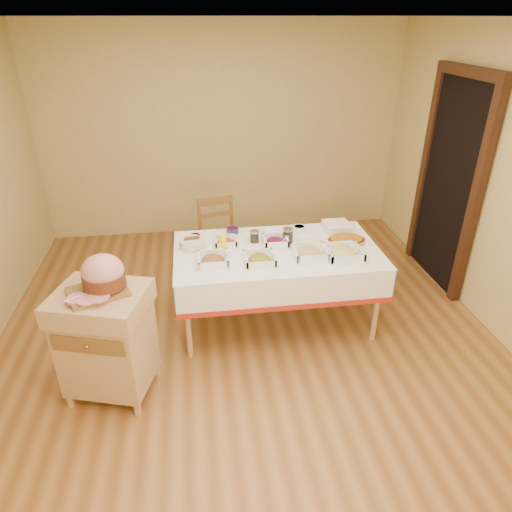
# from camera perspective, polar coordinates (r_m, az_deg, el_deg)

# --- Properties ---
(room_shell) EXTENTS (5.00, 5.00, 5.00)m
(room_shell) POSITION_cam_1_polar(r_m,az_deg,el_deg) (3.53, -1.11, 6.15)
(room_shell) COLOR #915D2C
(room_shell) RESTS_ON ground
(doorway) EXTENTS (0.09, 1.10, 2.20)m
(doorway) POSITION_cam_1_polar(r_m,az_deg,el_deg) (5.12, 23.09, 8.70)
(doorway) COLOR black
(doorway) RESTS_ON ground
(dining_table) EXTENTS (1.82, 1.02, 0.76)m
(dining_table) POSITION_cam_1_polar(r_m,az_deg,el_deg) (4.14, 2.58, -1.15)
(dining_table) COLOR tan
(dining_table) RESTS_ON ground
(butcher_cart) EXTENTS (0.76, 0.69, 0.90)m
(butcher_cart) POSITION_cam_1_polar(r_m,az_deg,el_deg) (3.57, -18.18, -9.69)
(butcher_cart) COLOR tan
(butcher_cart) RESTS_ON ground
(dining_chair) EXTENTS (0.49, 0.48, 0.92)m
(dining_chair) POSITION_cam_1_polar(r_m,az_deg,el_deg) (4.89, -4.52, 1.97)
(dining_chair) COLOR brown
(dining_chair) RESTS_ON ground
(ham_on_board) EXTENTS (0.41, 0.40, 0.27)m
(ham_on_board) POSITION_cam_1_polar(r_m,az_deg,el_deg) (3.32, -18.66, -2.38)
(ham_on_board) COLOR brown
(ham_on_board) RESTS_ON butcher_cart
(serving_dish_a) EXTENTS (0.26, 0.25, 0.11)m
(serving_dish_a) POSITION_cam_1_polar(r_m,az_deg,el_deg) (3.83, -5.41, -0.49)
(serving_dish_a) COLOR white
(serving_dish_a) RESTS_ON dining_table
(serving_dish_b) EXTENTS (0.25, 0.25, 0.10)m
(serving_dish_b) POSITION_cam_1_polar(r_m,az_deg,el_deg) (3.83, 0.46, -0.39)
(serving_dish_b) COLOR white
(serving_dish_b) RESTS_ON dining_table
(serving_dish_c) EXTENTS (0.28, 0.28, 0.12)m
(serving_dish_c) POSITION_cam_1_polar(r_m,az_deg,el_deg) (3.95, 6.74, 0.42)
(serving_dish_c) COLOR white
(serving_dish_c) RESTS_ON dining_table
(serving_dish_d) EXTENTS (0.30, 0.30, 0.11)m
(serving_dish_d) POSITION_cam_1_polar(r_m,az_deg,el_deg) (4.00, 10.89, 0.43)
(serving_dish_d) COLOR white
(serving_dish_d) RESTS_ON dining_table
(serving_dish_e) EXTENTS (0.20, 0.20, 0.09)m
(serving_dish_e) POSITION_cam_1_polar(r_m,az_deg,el_deg) (4.14, -3.83, 1.79)
(serving_dish_e) COLOR white
(serving_dish_e) RESTS_ON dining_table
(serving_dish_f) EXTENTS (0.23, 0.22, 0.11)m
(serving_dish_f) POSITION_cam_1_polar(r_m,az_deg,el_deg) (4.14, 2.45, 1.86)
(serving_dish_f) COLOR white
(serving_dish_f) RESTS_ON dining_table
(small_bowl_left) EXTENTS (0.13, 0.13, 0.06)m
(small_bowl_left) POSITION_cam_1_polar(r_m,az_deg,el_deg) (4.24, -7.65, 2.31)
(small_bowl_left) COLOR white
(small_bowl_left) RESTS_ON dining_table
(small_bowl_mid) EXTENTS (0.12, 0.12, 0.05)m
(small_bowl_mid) POSITION_cam_1_polar(r_m,az_deg,el_deg) (4.37, -2.95, 3.28)
(small_bowl_mid) COLOR navy
(small_bowl_mid) RESTS_ON dining_table
(small_bowl_right) EXTENTS (0.12, 0.12, 0.06)m
(small_bowl_right) POSITION_cam_1_polar(r_m,az_deg,el_deg) (4.40, 5.42, 3.42)
(small_bowl_right) COLOR white
(small_bowl_right) RESTS_ON dining_table
(bowl_white_imported) EXTENTS (0.18, 0.18, 0.03)m
(bowl_white_imported) POSITION_cam_1_polar(r_m,az_deg,el_deg) (4.35, 1.73, 2.99)
(bowl_white_imported) COLOR white
(bowl_white_imported) RESTS_ON dining_table
(bowl_small_imported) EXTENTS (0.15, 0.15, 0.05)m
(bowl_small_imported) POSITION_cam_1_polar(r_m,az_deg,el_deg) (4.42, 9.59, 3.12)
(bowl_small_imported) COLOR white
(bowl_small_imported) RESTS_ON dining_table
(preserve_jar_left) EXTENTS (0.09, 0.09, 0.11)m
(preserve_jar_left) POSITION_cam_1_polar(r_m,az_deg,el_deg) (4.17, -0.20, 2.41)
(preserve_jar_left) COLOR silver
(preserve_jar_left) RESTS_ON dining_table
(preserve_jar_right) EXTENTS (0.10, 0.10, 0.13)m
(preserve_jar_right) POSITION_cam_1_polar(r_m,az_deg,el_deg) (4.20, 4.02, 2.61)
(preserve_jar_right) COLOR silver
(preserve_jar_right) RESTS_ON dining_table
(mustard_bottle) EXTENTS (0.06, 0.06, 0.19)m
(mustard_bottle) POSITION_cam_1_polar(r_m,az_deg,el_deg) (4.03, -4.17, 1.87)
(mustard_bottle) COLOR yellow
(mustard_bottle) RESTS_ON dining_table
(bread_basket) EXTENTS (0.22, 0.22, 0.10)m
(bread_basket) POSITION_cam_1_polar(r_m,az_deg,el_deg) (4.11, -7.98, 1.56)
(bread_basket) COLOR silver
(bread_basket) RESTS_ON dining_table
(plate_stack) EXTENTS (0.24, 0.24, 0.07)m
(plate_stack) POSITION_cam_1_polar(r_m,az_deg,el_deg) (4.49, 10.05, 3.66)
(plate_stack) COLOR white
(plate_stack) RESTS_ON dining_table
(brass_platter) EXTENTS (0.35, 0.25, 0.05)m
(brass_platter) POSITION_cam_1_polar(r_m,az_deg,el_deg) (4.26, 11.23, 1.95)
(brass_platter) COLOR #BE8F35
(brass_platter) RESTS_ON dining_table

